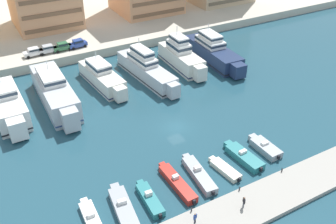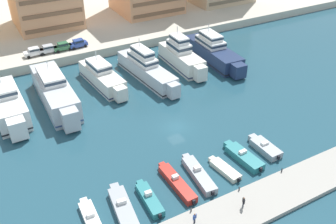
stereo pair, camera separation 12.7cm
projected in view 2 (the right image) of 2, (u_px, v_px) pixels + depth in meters
name	position (u px, v px, depth m)	size (l,w,h in m)	color
ground_plane	(176.00, 127.00, 61.53)	(400.00, 400.00, 0.00)	#234C5B
quay_promenade	(63.00, 10.00, 109.78)	(180.00, 70.00, 2.04)	beige
pier_dock	(255.00, 204.00, 46.93)	(120.00, 5.89, 0.62)	#A8A399
yacht_white_far_left	(8.00, 104.00, 63.36)	(5.13, 17.38, 7.05)	white
yacht_silver_left	(55.00, 92.00, 66.56)	(4.97, 20.93, 7.40)	silver
yacht_ivory_mid_left	(102.00, 77.00, 72.54)	(5.18, 16.23, 6.36)	silver
yacht_silver_center_left	(146.00, 69.00, 74.71)	(5.38, 20.20, 7.84)	silver
yacht_ivory_center	(181.00, 56.00, 79.07)	(4.35, 16.19, 8.40)	silver
yacht_navy_center_right	(213.00, 51.00, 81.86)	(5.60, 20.19, 7.64)	navy
motorboat_white_far_left	(92.00, 220.00, 44.73)	(1.92, 7.37, 1.28)	white
motorboat_grey_left	(123.00, 208.00, 46.15)	(2.91, 8.26, 1.62)	#9EA3A8
motorboat_teal_mid_left	(149.00, 199.00, 47.46)	(1.90, 6.81, 1.53)	teal
motorboat_red_center_left	(177.00, 183.00, 49.88)	(1.72, 8.56, 1.50)	red
motorboat_grey_center	(198.00, 174.00, 51.28)	(2.47, 8.49, 1.58)	#9EA3A8
motorboat_cream_center_right	(225.00, 169.00, 52.34)	(2.20, 5.95, 0.82)	beige
motorboat_teal_mid_right	(243.00, 157.00, 54.41)	(2.57, 7.51, 1.46)	teal
motorboat_grey_right	(265.00, 147.00, 56.18)	(2.26, 6.23, 1.44)	#9EA3A8
car_white_far_left	(34.00, 52.00, 79.70)	(4.18, 2.09, 1.80)	white
car_silver_left	(48.00, 49.00, 80.89)	(4.10, 1.92, 1.80)	#B7BCC1
car_green_mid_left	(63.00, 46.00, 82.11)	(4.18, 2.09, 1.80)	#2D6642
car_blue_center_left	(78.00, 43.00, 83.53)	(4.22, 2.18, 1.80)	#28428E
pedestrian_near_edge	(195.00, 217.00, 43.57)	(0.59, 0.35, 1.60)	#282D3D
pedestrian_mid_deck	(244.00, 201.00, 45.58)	(0.41, 0.61, 1.71)	#4C515B
bollard_west_mid	(191.00, 209.00, 45.41)	(0.20, 0.20, 0.61)	#2D2D33
bollard_east_mid	(239.00, 188.00, 48.39)	(0.20, 0.20, 0.61)	#2D2D33
bollard_east	(282.00, 170.00, 51.38)	(0.20, 0.20, 0.61)	#2D2D33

